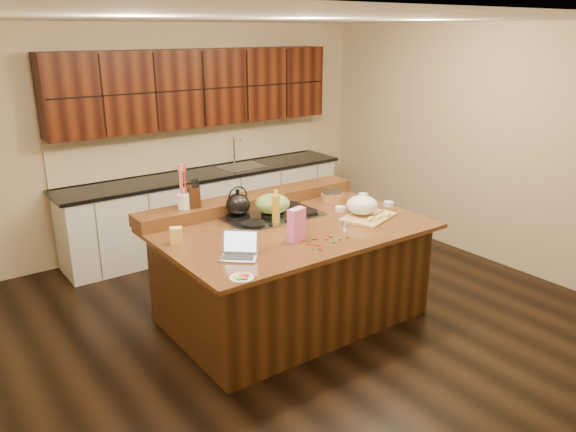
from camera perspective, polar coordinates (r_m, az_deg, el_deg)
room at (r=4.97m, az=0.34°, el=3.68°), size 5.52×5.02×2.72m
island at (r=5.27m, az=0.32°, el=-5.67°), size 2.40×1.60×0.92m
back_ledge at (r=5.63m, az=-3.88°, el=1.50°), size 2.40×0.30×0.12m
cooktop at (r=5.33m, az=-1.58°, el=0.03°), size 0.92×0.52×0.05m
back_counter at (r=7.06m, az=-8.45°, el=4.85°), size 3.70×0.66×2.40m
kettle at (r=5.24m, az=-5.10°, el=1.17°), size 0.28×0.28×0.21m
green_bowl at (r=5.29m, az=-1.59°, el=1.27°), size 0.38×0.38×0.18m
laptop at (r=4.42m, az=-4.97°, el=-3.48°), size 0.36×0.36×0.20m
oil_bottle at (r=5.12m, az=-1.25°, el=0.65°), size 0.09×0.09×0.27m
vinegar_bottle at (r=5.17m, az=-1.19°, el=0.74°), size 0.08×0.08×0.25m
wooden_tray at (r=5.36m, az=7.68°, el=0.84°), size 0.60×0.51×0.21m
ramekin_a at (r=5.75m, az=10.18°, el=1.21°), size 0.10×0.10×0.04m
ramekin_b at (r=6.00m, az=7.65°, el=2.07°), size 0.11×0.11×0.04m
ramekin_c at (r=5.53m, az=5.33°, el=0.73°), size 0.12×0.12×0.04m
strainer_bowl at (r=5.83m, az=4.55°, el=1.92°), size 0.29×0.29×0.09m
kitchen_timer at (r=5.09m, az=5.80°, el=-0.71°), size 0.08×0.08×0.07m
pink_bag at (r=4.69m, az=0.87°, el=-0.91°), size 0.17×0.11×0.28m
candy_plate at (r=4.06m, az=-4.72°, el=-6.28°), size 0.20×0.20×0.01m
package_box at (r=4.75m, az=-11.28°, el=-1.97°), size 0.12×0.10×0.14m
utensil_crock at (r=5.27m, az=-10.54°, el=1.49°), size 0.15×0.15×0.14m
knife_block at (r=5.30m, az=-9.56°, el=1.97°), size 0.13×0.18×0.19m
gumdrop_0 at (r=4.65m, az=2.15°, el=-2.86°), size 0.02×0.02×0.02m
gumdrop_1 at (r=4.82m, az=4.42°, el=-2.11°), size 0.02×0.02×0.02m
gumdrop_2 at (r=4.76m, az=3.88°, el=-2.36°), size 0.02×0.02×0.02m
gumdrop_3 at (r=4.57m, az=3.08°, el=-3.28°), size 0.02×0.02×0.02m
gumdrop_4 at (r=4.63m, az=3.13°, el=-2.99°), size 0.02×0.02×0.02m
gumdrop_5 at (r=4.55m, az=2.52°, el=-3.34°), size 0.02×0.02×0.02m
gumdrop_6 at (r=4.55m, az=3.28°, el=-3.39°), size 0.02×0.02×0.02m
gumdrop_7 at (r=4.77m, az=5.36°, el=-2.36°), size 0.02×0.02×0.02m
gumdrop_8 at (r=4.84m, az=4.27°, el=-2.03°), size 0.02×0.02×0.02m
gumdrop_9 at (r=4.70m, az=4.69°, el=-2.68°), size 0.02×0.02×0.02m
gumdrop_10 at (r=4.82m, az=6.06°, el=-2.17°), size 0.02×0.02×0.02m
gumdrop_11 at (r=4.76m, az=2.55°, el=-2.35°), size 0.02×0.02×0.02m
gumdrop_12 at (r=4.77m, az=2.82°, el=-2.33°), size 0.02×0.02×0.02m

